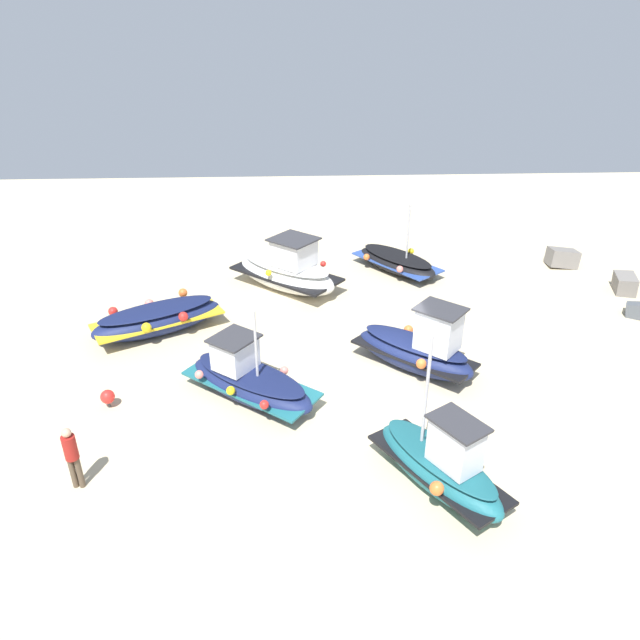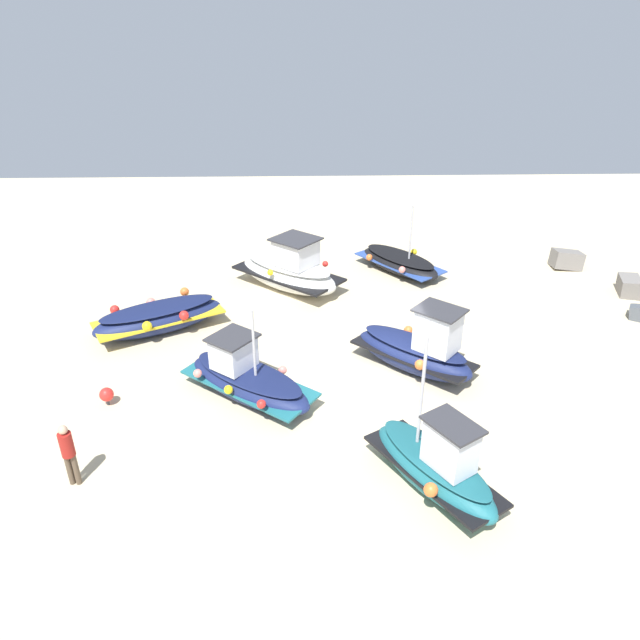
# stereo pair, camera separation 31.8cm
# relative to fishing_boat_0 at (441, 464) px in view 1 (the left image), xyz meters

# --- Properties ---
(ground_plane) EXTENTS (50.19, 50.19, 0.00)m
(ground_plane) POSITION_rel_fishing_boat_0_xyz_m (-4.80, -0.81, -0.69)
(ground_plane) COLOR beige
(fishing_boat_0) EXTENTS (3.97, 3.18, 3.91)m
(fishing_boat_0) POSITION_rel_fishing_boat_0_xyz_m (0.00, 0.00, 0.00)
(fishing_boat_0) COLOR #1E6670
(fishing_boat_0) RESTS_ON ground_plane
(fishing_boat_1) EXTENTS (4.28, 3.85, 3.14)m
(fishing_boat_1) POSITION_rel_fishing_boat_0_xyz_m (-13.23, 1.09, -0.26)
(fishing_boat_1) COLOR black
(fishing_boat_1) RESTS_ON ground_plane
(fishing_boat_2) EXTENTS (4.53, 4.87, 2.26)m
(fishing_boat_2) POSITION_rel_fishing_boat_0_xyz_m (-11.64, -3.69, 0.10)
(fishing_boat_2) COLOR white
(fishing_boat_2) RESTS_ON ground_plane
(fishing_boat_3) EXTENTS (3.64, 4.85, 1.06)m
(fishing_boat_3) POSITION_rel_fishing_boat_0_xyz_m (-8.11, -8.28, -0.15)
(fishing_boat_3) COLOR navy
(fishing_boat_3) RESTS_ON ground_plane
(fishing_boat_4) EXTENTS (3.79, 4.05, 2.43)m
(fishing_boat_4) POSITION_rel_fishing_boat_0_xyz_m (-5.23, 0.47, 0.08)
(fishing_boat_4) COLOR navy
(fishing_boat_4) RESTS_ON ground_plane
(fishing_boat_5) EXTENTS (3.89, 4.42, 3.01)m
(fishing_boat_5) POSITION_rel_fishing_boat_0_xyz_m (-3.99, -4.82, -0.08)
(fishing_boat_5) COLOR navy
(fishing_boat_5) RESTS_ON ground_plane
(person_walking) EXTENTS (0.32, 0.32, 1.75)m
(person_walking) POSITION_rel_fishing_boat_0_xyz_m (-0.39, -8.73, 0.32)
(person_walking) COLOR brown
(person_walking) RESTS_ON ground_plane
(mooring_buoy_0) EXTENTS (0.41, 0.41, 0.57)m
(mooring_buoy_0) POSITION_rel_fishing_boat_0_xyz_m (-3.62, -8.87, -0.33)
(mooring_buoy_0) COLOR #3F3F42
(mooring_buoy_0) RESTS_ON ground_plane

